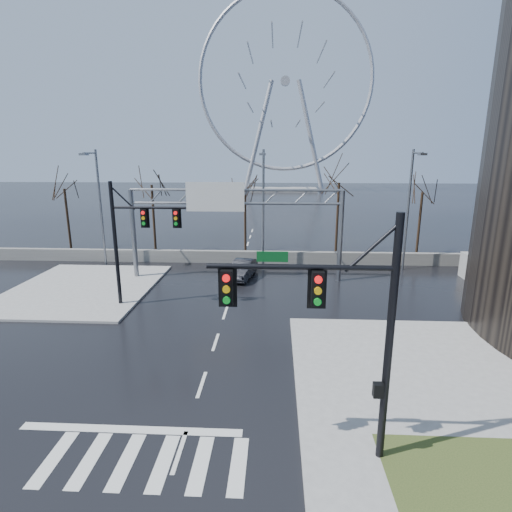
# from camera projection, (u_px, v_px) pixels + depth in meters

# --- Properties ---
(ground) EXTENTS (260.00, 260.00, 0.00)m
(ground) POSITION_uv_depth(u_px,v_px,m) (202.00, 384.00, 17.05)
(ground) COLOR black
(ground) RESTS_ON ground
(sidewalk_right_ext) EXTENTS (12.00, 10.00, 0.15)m
(sidewalk_right_ext) POSITION_uv_depth(u_px,v_px,m) (423.00, 365.00, 18.48)
(sidewalk_right_ext) COLOR gray
(sidewalk_right_ext) RESTS_ON ground
(sidewalk_far) EXTENTS (10.00, 12.00, 0.15)m
(sidewalk_far) POSITION_uv_depth(u_px,v_px,m) (83.00, 288.00, 29.19)
(sidewalk_far) COLOR gray
(sidewalk_far) RESTS_ON ground
(grass_strip) EXTENTS (5.00, 4.00, 0.02)m
(grass_strip) POSITION_uv_depth(u_px,v_px,m) (474.00, 483.00, 11.73)
(grass_strip) COLOR #2F421B
(grass_strip) RESTS_ON sidewalk_near
(barrier_wall) EXTENTS (52.00, 0.50, 1.10)m
(barrier_wall) POSITION_uv_depth(u_px,v_px,m) (242.00, 257.00, 36.28)
(barrier_wall) COLOR slate
(barrier_wall) RESTS_ON ground
(signal_mast_near) EXTENTS (5.52, 0.41, 8.00)m
(signal_mast_near) POSITION_uv_depth(u_px,v_px,m) (345.00, 318.00, 11.70)
(signal_mast_near) COLOR black
(signal_mast_near) RESTS_ON ground
(signal_mast_far) EXTENTS (4.72, 0.41, 8.00)m
(signal_mast_far) POSITION_uv_depth(u_px,v_px,m) (132.00, 233.00, 24.83)
(signal_mast_far) COLOR black
(signal_mast_far) RESTS_ON ground
(sign_gantry) EXTENTS (16.36, 0.40, 7.60)m
(sign_gantry) POSITION_uv_depth(u_px,v_px,m) (230.00, 214.00, 30.29)
(sign_gantry) COLOR slate
(sign_gantry) RESTS_ON ground
(streetlight_left) EXTENTS (0.50, 2.55, 10.00)m
(streetlight_left) POSITION_uv_depth(u_px,v_px,m) (98.00, 199.00, 33.79)
(streetlight_left) COLOR slate
(streetlight_left) RESTS_ON ground
(streetlight_mid) EXTENTS (0.50, 2.55, 10.00)m
(streetlight_mid) POSITION_uv_depth(u_px,v_px,m) (263.00, 200.00, 33.10)
(streetlight_mid) COLOR slate
(streetlight_mid) RESTS_ON ground
(streetlight_right) EXTENTS (0.50, 2.55, 10.00)m
(streetlight_right) POSITION_uv_depth(u_px,v_px,m) (410.00, 201.00, 32.51)
(streetlight_right) COLOR slate
(streetlight_right) RESTS_ON ground
(tree_far_left) EXTENTS (3.50, 3.50, 7.00)m
(tree_far_left) POSITION_uv_depth(u_px,v_px,m) (65.00, 196.00, 39.81)
(tree_far_left) COLOR black
(tree_far_left) RESTS_ON ground
(tree_left) EXTENTS (3.75, 3.75, 7.50)m
(tree_left) POSITION_uv_depth(u_px,v_px,m) (152.00, 193.00, 38.79)
(tree_left) COLOR black
(tree_left) RESTS_ON ground
(tree_center) EXTENTS (3.25, 3.25, 6.50)m
(tree_center) POSITION_uv_depth(u_px,v_px,m) (245.00, 201.00, 39.51)
(tree_center) COLOR black
(tree_center) RESTS_ON ground
(tree_right) EXTENTS (3.90, 3.90, 7.80)m
(tree_right) POSITION_uv_depth(u_px,v_px,m) (339.00, 191.00, 37.84)
(tree_right) COLOR black
(tree_right) RESTS_ON ground
(tree_far_right) EXTENTS (3.40, 3.40, 6.80)m
(tree_far_right) POSITION_uv_depth(u_px,v_px,m) (422.00, 200.00, 38.13)
(tree_far_right) COLOR black
(tree_far_right) RESTS_ON ground
(ferris_wheel) EXTENTS (45.00, 6.00, 50.91)m
(ferris_wheel) POSITION_uv_depth(u_px,v_px,m) (285.00, 89.00, 102.40)
(ferris_wheel) COLOR gray
(ferris_wheel) RESTS_ON ground
(car) EXTENTS (2.35, 4.55, 1.43)m
(car) POSITION_uv_depth(u_px,v_px,m) (242.00, 269.00, 31.78)
(car) COLOR black
(car) RESTS_ON ground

